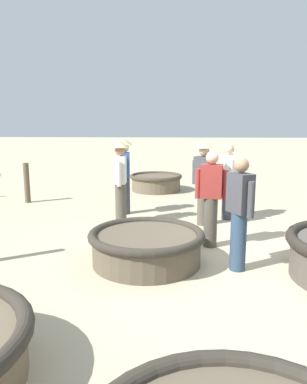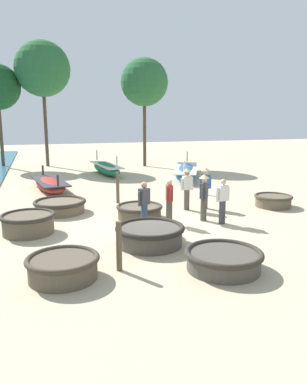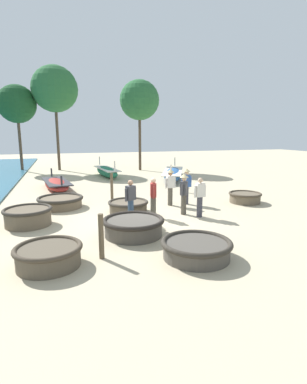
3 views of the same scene
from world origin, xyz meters
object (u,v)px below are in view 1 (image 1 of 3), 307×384
fisherman_with_hat (125,171)px  fisherman_standing_left (120,176)px  coracle_beside_post (147,245)px  fisherman_by_coracle (211,197)px  fisherman_crouching (239,211)px  coracle_far_right (156,182)px  mooring_post_mid_beach (27,183)px  fisherman_hauling (228,180)px  fisherman_standing_right (204,177)px

fisherman_with_hat → fisherman_standing_left: bearing=-178.9°
coracle_beside_post → fisherman_by_coracle: size_ratio=1.08×
fisherman_crouching → fisherman_by_coracle: size_ratio=1.00×
fisherman_crouching → fisherman_with_hat: bearing=32.3°
coracle_far_right → fisherman_standing_left: 3.72m
fisherman_standing_left → mooring_post_mid_beach: bearing=55.2°
coracle_far_right → fisherman_by_coracle: (-4.93, -1.11, 0.57)m
fisherman_hauling → mooring_post_mid_beach: size_ratio=1.56×
coracle_beside_post → mooring_post_mid_beach: (3.94, 3.29, 0.23)m
fisherman_standing_left → mooring_post_mid_beach: 3.23m
coracle_beside_post → fisherman_crouching: size_ratio=1.08×
fisherman_by_coracle → fisherman_standing_right: bearing=0.9°
mooring_post_mid_beach → fisherman_hauling: bearing=-106.1°
fisherman_with_hat → mooring_post_mid_beach: bearing=68.6°
coracle_beside_post → coracle_far_right: bearing=1.1°
fisherman_standing_right → fisherman_hauling: 0.72m
fisherman_standing_right → fisherman_hauling: size_ratio=1.06×
coracle_beside_post → fisherman_crouching: fisherman_crouching is taller
coracle_far_right → fisherman_standing_right: bearing=-163.3°
fisherman_crouching → fisherman_standing_right: bearing=7.6°
fisherman_with_hat → fisherman_standing_left: size_ratio=1.00×
fisherman_crouching → fisherman_hauling: bearing=-5.1°
fisherman_standing_right → coracle_beside_post: bearing=155.0°
fisherman_crouching → fisherman_hauling: 2.74m
fisherman_by_coracle → fisherman_crouching: bearing=-163.7°
fisherman_with_hat → fisherman_by_coracle: (-2.12, -1.67, -0.12)m
fisherman_hauling → fisherman_standing_left: fisherman_standing_left is taller
coracle_beside_post → fisherman_standing_right: size_ratio=1.01×
coracle_far_right → fisherman_by_coracle: 5.09m
fisherman_hauling → fisherman_standing_left: size_ratio=0.94×
fisherman_with_hat → coracle_beside_post: bearing=-166.9°
coracle_beside_post → fisherman_by_coracle: (0.79, -0.99, 0.57)m
coracle_far_right → fisherman_crouching: size_ratio=0.98×
fisherman_standing_right → fisherman_crouching: size_ratio=1.06×
fisherman_by_coracle → fisherman_standing_left: fisherman_standing_left is taller
fisherman_crouching → fisherman_standing_left: 3.01m
fisherman_with_hat → fisherman_standing_left: same height
coracle_far_right → fisherman_standing_right: size_ratio=0.92×
fisherman_standing_right → fisherman_by_coracle: fisherman_standing_right is taller
fisherman_standing_right → mooring_post_mid_beach: bearing=66.6°
fisherman_crouching → mooring_post_mid_beach: fisherman_crouching is taller
fisherman_with_hat → fisherman_crouching: size_ratio=1.06×
fisherman_with_hat → fisherman_hauling: 2.23m
coracle_beside_post → fisherman_crouching: (-0.18, -1.28, 0.57)m
coracle_beside_post → fisherman_with_hat: 3.07m
fisherman_standing_right → mooring_post_mid_beach: (1.84, 4.26, -0.46)m
fisherman_standing_right → fisherman_crouching: 2.30m
fisherman_crouching → fisherman_standing_left: size_ratio=0.94×
coracle_beside_post → fisherman_hauling: bearing=-30.8°
fisherman_crouching → mooring_post_mid_beach: bearing=48.0°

